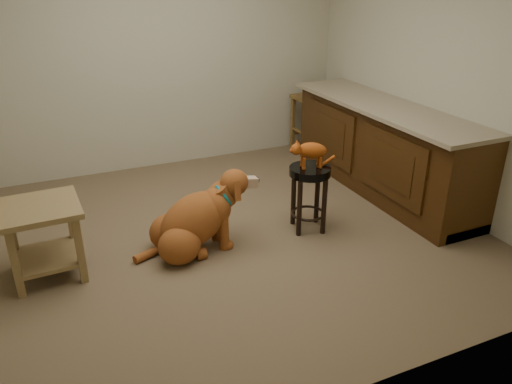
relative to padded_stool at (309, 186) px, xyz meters
name	(u,v)px	position (x,y,z in m)	size (l,w,h in m)	color
floor	(221,236)	(-0.79, 0.18, -0.43)	(4.50, 4.00, 0.01)	brown
room_shell	(215,44)	(-0.79, 0.18, 1.25)	(4.54, 4.04, 2.62)	#B3AE90
cabinet_run	(382,151)	(1.16, 0.48, 0.01)	(0.70, 2.56, 0.94)	#42260B
padded_stool	(309,186)	(0.00, 0.00, 0.00)	(0.38, 0.38, 0.61)	black
wood_stool	(310,123)	(1.06, 1.86, -0.05)	(0.41, 0.41, 0.74)	brown
side_table	(43,230)	(-2.22, 0.15, -0.04)	(0.60, 0.60, 0.60)	olive
golden_retriever	(195,222)	(-1.06, 0.05, -0.16)	(1.14, 0.57, 0.72)	brown
tabby_kitten	(310,151)	(-0.01, 0.00, 0.33)	(0.45, 0.19, 0.28)	#9B3F0F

